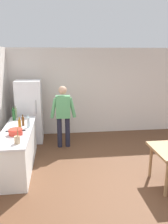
{
  "coord_description": "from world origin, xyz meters",
  "views": [
    {
      "loc": [
        -1.11,
        -4.02,
        2.5
      ],
      "look_at": [
        -0.46,
        1.22,
        1.14
      ],
      "focal_mm": 35.94,
      "sensor_mm": 36.0,
      "label": 1
    }
  ],
  "objects_px": {
    "bottle_beer_brown": "(23,121)",
    "bottle_oil_amber": "(20,125)",
    "bottle_vinegar_tall": "(16,113)",
    "utensil_jar": "(17,139)",
    "bottle_water_clear": "(28,122)",
    "refrigerator": "(30,112)",
    "bottle_wine_green": "(14,115)",
    "person": "(63,113)",
    "cooking_pot": "(16,132)"
  },
  "relations": [
    {
      "from": "person",
      "to": "bottle_vinegar_tall",
      "type": "height_order",
      "value": "person"
    },
    {
      "from": "refrigerator",
      "to": "utensil_jar",
      "type": "xyz_separation_m",
      "value": [
        0.04,
        -2.41,
        0.08
      ]
    },
    {
      "from": "cooking_pot",
      "to": "bottle_vinegar_tall",
      "type": "bearing_deg",
      "value": 98.79
    },
    {
      "from": "refrigerator",
      "to": "utensil_jar",
      "type": "height_order",
      "value": "refrigerator"
    },
    {
      "from": "refrigerator",
      "to": "bottle_oil_amber",
      "type": "distance_m",
      "value": 1.61
    },
    {
      "from": "bottle_beer_brown",
      "to": "bottle_oil_amber",
      "type": "bearing_deg",
      "value": -96.33
    },
    {
      "from": "bottle_water_clear",
      "to": "bottle_oil_amber",
      "type": "bearing_deg",
      "value": -141.46
    },
    {
      "from": "bottle_water_clear",
      "to": "refrigerator",
      "type": "bearing_deg",
      "value": 95.3
    },
    {
      "from": "cooking_pot",
      "to": "bottle_beer_brown",
      "type": "height_order",
      "value": "bottle_beer_brown"
    },
    {
      "from": "refrigerator",
      "to": "bottle_vinegar_tall",
      "type": "relative_size",
      "value": 5.62
    },
    {
      "from": "bottle_beer_brown",
      "to": "bottle_oil_amber",
      "type": "height_order",
      "value": "bottle_oil_amber"
    },
    {
      "from": "bottle_vinegar_tall",
      "to": "bottle_oil_amber",
      "type": "bearing_deg",
      "value": -76.44
    },
    {
      "from": "bottle_vinegar_tall",
      "to": "cooking_pot",
      "type": "bearing_deg",
      "value": -81.21
    },
    {
      "from": "cooking_pot",
      "to": "utensil_jar",
      "type": "relative_size",
      "value": 1.25
    },
    {
      "from": "cooking_pot",
      "to": "bottle_oil_amber",
      "type": "xyz_separation_m",
      "value": [
        0.04,
        0.32,
        0.06
      ]
    },
    {
      "from": "person",
      "to": "bottle_beer_brown",
      "type": "relative_size",
      "value": 6.54
    },
    {
      "from": "refrigerator",
      "to": "utensil_jar",
      "type": "distance_m",
      "value": 2.42
    },
    {
      "from": "bottle_water_clear",
      "to": "bottle_oil_amber",
      "type": "relative_size",
      "value": 1.07
    },
    {
      "from": "utensil_jar",
      "to": "person",
      "type": "bearing_deg",
      "value": 64.01
    },
    {
      "from": "utensil_jar",
      "to": "bottle_water_clear",
      "type": "relative_size",
      "value": 1.07
    },
    {
      "from": "refrigerator",
      "to": "bottle_beer_brown",
      "type": "height_order",
      "value": "refrigerator"
    },
    {
      "from": "bottle_beer_brown",
      "to": "bottle_vinegar_tall",
      "type": "relative_size",
      "value": 0.81
    },
    {
      "from": "cooking_pot",
      "to": "bottle_vinegar_tall",
      "type": "relative_size",
      "value": 1.25
    },
    {
      "from": "cooking_pot",
      "to": "bottle_wine_green",
      "type": "distance_m",
      "value": 1.11
    },
    {
      "from": "bottle_wine_green",
      "to": "bottle_beer_brown",
      "type": "relative_size",
      "value": 1.31
    },
    {
      "from": "bottle_beer_brown",
      "to": "bottle_oil_amber",
      "type": "relative_size",
      "value": 0.93
    },
    {
      "from": "refrigerator",
      "to": "bottle_vinegar_tall",
      "type": "bearing_deg",
      "value": -113.87
    },
    {
      "from": "refrigerator",
      "to": "bottle_wine_green",
      "type": "relative_size",
      "value": 5.29
    },
    {
      "from": "bottle_beer_brown",
      "to": "cooking_pot",
      "type": "bearing_deg",
      "value": -96.52
    },
    {
      "from": "bottle_beer_brown",
      "to": "bottle_vinegar_tall",
      "type": "distance_m",
      "value": 0.76
    },
    {
      "from": "bottle_wine_green",
      "to": "bottle_water_clear",
      "type": "height_order",
      "value": "bottle_wine_green"
    },
    {
      "from": "bottle_oil_amber",
      "to": "bottle_vinegar_tall",
      "type": "relative_size",
      "value": 0.88
    },
    {
      "from": "utensil_jar",
      "to": "bottle_oil_amber",
      "type": "distance_m",
      "value": 0.81
    },
    {
      "from": "cooking_pot",
      "to": "bottle_beer_brown",
      "type": "xyz_separation_m",
      "value": [
        0.07,
        0.6,
        0.05
      ]
    },
    {
      "from": "bottle_wine_green",
      "to": "bottle_vinegar_tall",
      "type": "bearing_deg",
      "value": 85.45
    },
    {
      "from": "cooking_pot",
      "to": "bottle_oil_amber",
      "type": "height_order",
      "value": "bottle_oil_amber"
    },
    {
      "from": "bottle_water_clear",
      "to": "bottle_oil_amber",
      "type": "xyz_separation_m",
      "value": [
        -0.17,
        -0.13,
        -0.01
      ]
    },
    {
      "from": "cooking_pot",
      "to": "bottle_water_clear",
      "type": "xyz_separation_m",
      "value": [
        0.21,
        0.45,
        0.07
      ]
    },
    {
      "from": "refrigerator",
      "to": "utensil_jar",
      "type": "relative_size",
      "value": 5.62
    },
    {
      "from": "cooking_pot",
      "to": "bottle_oil_amber",
      "type": "bearing_deg",
      "value": 83.31
    },
    {
      "from": "utensil_jar",
      "to": "bottle_water_clear",
      "type": "bearing_deg",
      "value": 84.27
    },
    {
      "from": "person",
      "to": "bottle_water_clear",
      "type": "relative_size",
      "value": 5.67
    },
    {
      "from": "person",
      "to": "bottle_wine_green",
      "type": "bearing_deg",
      "value": -166.95
    },
    {
      "from": "utensil_jar",
      "to": "cooking_pot",
      "type": "bearing_deg",
      "value": 102.85
    },
    {
      "from": "refrigerator",
      "to": "bottle_wine_green",
      "type": "height_order",
      "value": "refrigerator"
    },
    {
      "from": "refrigerator",
      "to": "bottle_water_clear",
      "type": "bearing_deg",
      "value": -84.7
    },
    {
      "from": "refrigerator",
      "to": "bottle_wine_green",
      "type": "bearing_deg",
      "value": -109.02
    },
    {
      "from": "bottle_beer_brown",
      "to": "bottle_wine_green",
      "type": "bearing_deg",
      "value": 121.13
    },
    {
      "from": "person",
      "to": "utensil_jar",
      "type": "height_order",
      "value": "person"
    },
    {
      "from": "bottle_beer_brown",
      "to": "bottle_water_clear",
      "type": "relative_size",
      "value": 0.87
    }
  ]
}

